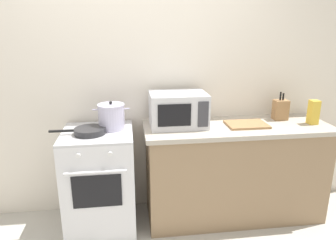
# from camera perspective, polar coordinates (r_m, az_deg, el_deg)

# --- Properties ---
(back_wall) EXTENTS (4.40, 0.10, 2.50)m
(back_wall) POSITION_cam_1_polar(r_m,az_deg,el_deg) (3.04, -0.20, 6.55)
(back_wall) COLOR silver
(back_wall) RESTS_ON ground_plane
(lower_cabinet_right) EXTENTS (1.64, 0.56, 0.88)m
(lower_cabinet_right) POSITION_cam_1_polar(r_m,az_deg,el_deg) (3.11, 11.86, -9.36)
(lower_cabinet_right) COLOR #8C7051
(lower_cabinet_right) RESTS_ON ground_plane
(countertop_right) EXTENTS (1.70, 0.60, 0.04)m
(countertop_right) POSITION_cam_1_polar(r_m,az_deg,el_deg) (2.94, 12.40, -1.28)
(countertop_right) COLOR #ADA393
(countertop_right) RESTS_ON lower_cabinet_right
(stove) EXTENTS (0.60, 0.64, 0.92)m
(stove) POSITION_cam_1_polar(r_m,az_deg,el_deg) (2.93, -12.13, -10.62)
(stove) COLOR silver
(stove) RESTS_ON ground_plane
(stock_pot) EXTENTS (0.32, 0.23, 0.25)m
(stock_pot) POSITION_cam_1_polar(r_m,az_deg,el_deg) (2.77, -10.18, 0.61)
(stock_pot) COLOR silver
(stock_pot) RESTS_ON stove
(frying_pan) EXTENTS (0.46, 0.26, 0.05)m
(frying_pan) POSITION_cam_1_polar(r_m,az_deg,el_deg) (2.71, -14.06, -1.93)
(frying_pan) COLOR #28282B
(frying_pan) RESTS_ON stove
(microwave) EXTENTS (0.50, 0.37, 0.30)m
(microwave) POSITION_cam_1_polar(r_m,az_deg,el_deg) (2.81, 1.83, 1.90)
(microwave) COLOR silver
(microwave) RESTS_ON countertop_right
(cutting_board) EXTENTS (0.36, 0.26, 0.02)m
(cutting_board) POSITION_cam_1_polar(r_m,az_deg,el_deg) (2.94, 14.02, -0.77)
(cutting_board) COLOR #997047
(cutting_board) RESTS_ON countertop_right
(knife_block) EXTENTS (0.13, 0.10, 0.27)m
(knife_block) POSITION_cam_1_polar(r_m,az_deg,el_deg) (3.19, 19.65, 1.77)
(knife_block) COLOR #997047
(knife_block) RESTS_ON countertop_right
(pasta_box) EXTENTS (0.08, 0.08, 0.22)m
(pasta_box) POSITION_cam_1_polar(r_m,az_deg,el_deg) (3.16, 24.79, 1.29)
(pasta_box) COLOR gold
(pasta_box) RESTS_ON countertop_right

